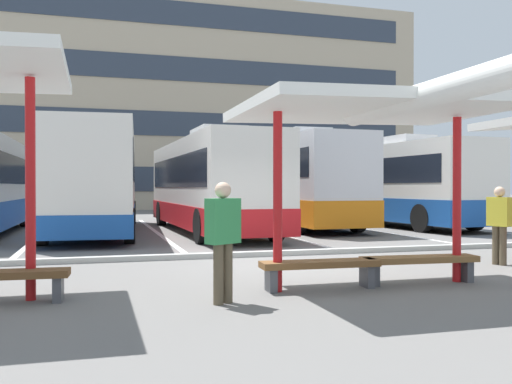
{
  "coord_description": "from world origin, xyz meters",
  "views": [
    {
      "loc": [
        -3.99,
        -10.76,
        1.6
      ],
      "look_at": [
        0.13,
        3.39,
        1.46
      ],
      "focal_mm": 38.76,
      "sensor_mm": 36.0,
      "label": 1
    }
  ],
  "objects": [
    {
      "name": "platform_kerb",
      "position": [
        0.0,
        1.39,
        0.06
      ],
      "size": [
        44.0,
        0.24,
        0.12
      ],
      "primitive_type": "cube",
      "color": "#ADADA8",
      "rests_on": "ground"
    },
    {
      "name": "waiting_passenger_0",
      "position": [
        3.96,
        -1.31,
        0.92
      ],
      "size": [
        0.35,
        0.51,
        1.61
      ],
      "color": "brown",
      "rests_on": "ground"
    },
    {
      "name": "lane_stripe_5",
      "position": [
        9.6,
        9.26,
        0.0
      ],
      "size": [
        0.16,
        14.0,
        0.01
      ],
      "primitive_type": "cube",
      "color": "white",
      "rests_on": "ground"
    },
    {
      "name": "coach_bus_4",
      "position": [
        7.88,
        10.29,
        1.67
      ],
      "size": [
        3.24,
        11.48,
        3.63
      ],
      "color": "silver",
      "rests_on": "ground"
    },
    {
      "name": "coach_bus_1",
      "position": [
        -3.93,
        9.44,
        1.81
      ],
      "size": [
        3.4,
        11.88,
        3.83
      ],
      "color": "silver",
      "rests_on": "ground"
    },
    {
      "name": "lane_stripe_4",
      "position": [
        5.76,
        9.26,
        0.0
      ],
      "size": [
        0.16,
        14.0,
        0.01
      ],
      "primitive_type": "cube",
      "color": "white",
      "rests_on": "ground"
    },
    {
      "name": "bench_2",
      "position": [
        -0.63,
        -2.78,
        0.34
      ],
      "size": [
        1.9,
        0.5,
        0.45
      ],
      "color": "brown",
      "rests_on": "ground"
    },
    {
      "name": "waiting_passenger_2",
      "position": [
        -2.32,
        -3.39,
        0.96
      ],
      "size": [
        0.53,
        0.43,
        1.67
      ],
      "color": "brown",
      "rests_on": "ground"
    },
    {
      "name": "terminal_building",
      "position": [
        0.03,
        35.41,
        7.85
      ],
      "size": [
        41.25,
        14.22,
        18.44
      ],
      "color": "tan",
      "rests_on": "ground"
    },
    {
      "name": "lane_stripe_1",
      "position": [
        -5.76,
        9.26,
        0.0
      ],
      "size": [
        0.16,
        14.0,
        0.01
      ],
      "primitive_type": "cube",
      "color": "white",
      "rests_on": "ground"
    },
    {
      "name": "coach_bus_3",
      "position": [
        3.67,
        10.38,
        1.75
      ],
      "size": [
        2.64,
        10.44,
        3.79
      ],
      "color": "silver",
      "rests_on": "ground"
    },
    {
      "name": "lane_stripe_3",
      "position": [
        1.92,
        9.26,
        0.0
      ],
      "size": [
        0.16,
        14.0,
        0.01
      ],
      "primitive_type": "cube",
      "color": "white",
      "rests_on": "ground"
    },
    {
      "name": "coach_bus_2",
      "position": [
        -0.14,
        8.44,
        1.64
      ],
      "size": [
        2.78,
        11.11,
        3.54
      ],
      "color": "silver",
      "rests_on": "ground"
    },
    {
      "name": "bench_3",
      "position": [
        1.17,
        -2.74,
        0.34
      ],
      "size": [
        2.01,
        0.55,
        0.45
      ],
      "color": "brown",
      "rests_on": "ground"
    },
    {
      "name": "ground_plane",
      "position": [
        0.0,
        0.0,
        0.0
      ],
      "size": [
        160.0,
        160.0,
        0.0
      ],
      "primitive_type": "plane",
      "color": "slate"
    },
    {
      "name": "lane_stripe_2",
      "position": [
        -1.92,
        9.26,
        0.0
      ],
      "size": [
        0.16,
        14.0,
        0.01
      ],
      "primitive_type": "cube",
      "color": "white",
      "rests_on": "ground"
    },
    {
      "name": "waiting_shelter_1",
      "position": [
        0.27,
        -3.05,
        2.79
      ],
      "size": [
        4.19,
        5.07,
        3.01
      ],
      "color": "red",
      "rests_on": "ground"
    }
  ]
}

